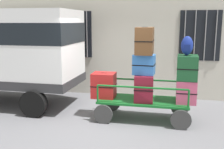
{
  "coord_description": "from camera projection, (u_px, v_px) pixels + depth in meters",
  "views": [
    {
      "loc": [
        1.4,
        -6.27,
        2.41
      ],
      "look_at": [
        -0.04,
        0.26,
        1.11
      ],
      "focal_mm": 43.82,
      "sensor_mm": 36.0,
      "label": 1
    }
  ],
  "objects": [
    {
      "name": "cart_railing",
      "position": [
        144.0,
        86.0,
        6.69
      ],
      "size": [
        2.15,
        0.9,
        0.43
      ],
      "color": "#146023",
      "rests_on": "luggage_cart"
    },
    {
      "name": "ground_plane",
      "position": [
        111.0,
        121.0,
        6.76
      ],
      "size": [
        40.0,
        40.0,
        0.0
      ],
      "primitive_type": "plane",
      "color": "slate"
    },
    {
      "name": "suitcase_midleft_middle",
      "position": [
        144.0,
        64.0,
        6.57
      ],
      "size": [
        0.54,
        0.44,
        0.49
      ],
      "color": "#3372C6",
      "rests_on": "suitcase_midleft_bottom"
    },
    {
      "name": "building_wall",
      "position": [
        129.0,
        19.0,
        8.75
      ],
      "size": [
        12.0,
        0.38,
        5.0
      ],
      "color": "beige",
      "rests_on": "ground"
    },
    {
      "name": "suitcase_midleft_bottom",
      "position": [
        144.0,
        87.0,
        6.72
      ],
      "size": [
        0.52,
        0.85,
        0.64
      ],
      "color": "maroon",
      "rests_on": "luggage_cart"
    },
    {
      "name": "suitcase_midleft_top",
      "position": [
        145.0,
        41.0,
        6.5
      ],
      "size": [
        0.42,
        0.7,
        0.64
      ],
      "color": "brown",
      "rests_on": "suitcase_midleft_middle"
    },
    {
      "name": "backpack",
      "position": [
        187.0,
        46.0,
        6.3
      ],
      "size": [
        0.27,
        0.22,
        0.44
      ],
      "color": "navy",
      "rests_on": "suitcase_center_middle"
    },
    {
      "name": "suitcase_center_middle",
      "position": [
        187.0,
        68.0,
        6.39
      ],
      "size": [
        0.49,
        0.6,
        0.58
      ],
      "color": "#194C28",
      "rests_on": "suitcase_center_bottom"
    },
    {
      "name": "suitcase_left_bottom",
      "position": [
        104.0,
        85.0,
        6.94
      ],
      "size": [
        0.59,
        0.52,
        0.63
      ],
      "color": "#B21E1E",
      "rests_on": "luggage_cart"
    },
    {
      "name": "luggage_cart",
      "position": [
        143.0,
        104.0,
        6.78
      ],
      "size": [
        2.28,
        1.04,
        0.51
      ],
      "color": "#146023",
      "rests_on": "ground"
    },
    {
      "name": "van",
      "position": [
        1.0,
        47.0,
        7.89
      ],
      "size": [
        4.5,
        1.94,
        2.73
      ],
      "color": "white",
      "rests_on": "ground"
    },
    {
      "name": "suitcase_center_bottom",
      "position": [
        186.0,
        91.0,
        6.47
      ],
      "size": [
        0.47,
        0.51,
        0.55
      ],
      "color": "#CC4C72",
      "rests_on": "luggage_cart"
    }
  ]
}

